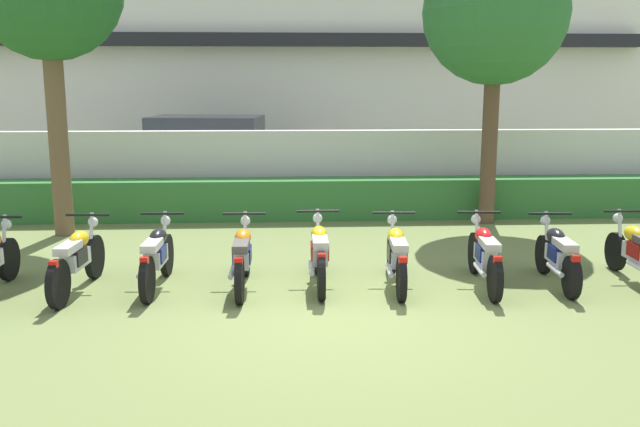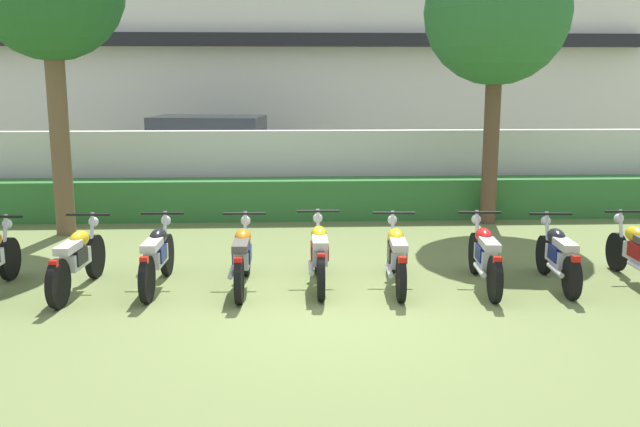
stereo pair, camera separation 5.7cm
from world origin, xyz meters
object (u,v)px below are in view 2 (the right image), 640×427
Objects in this scene: motorcycle_in_row_2 at (77,259)px; motorcycle_in_row_4 at (242,256)px; motorcycle_in_row_9 at (638,252)px; tree_far_side at (497,13)px; motorcycle_in_row_7 at (485,255)px; parked_car at (215,154)px; motorcycle_in_row_6 at (396,255)px; motorcycle_in_row_8 at (558,255)px; motorcycle_in_row_3 at (157,256)px; motorcycle_in_row_5 at (319,253)px.

motorcycle_in_row_2 is 2.18m from motorcycle_in_row_4.
motorcycle_in_row_2 is 7.63m from motorcycle_in_row_9.
tree_far_side reaches higher than motorcycle_in_row_7.
parked_car is 9.04m from motorcycle_in_row_6.
motorcycle_in_row_7 is at bearing -86.45° from motorcycle_in_row_2.
motorcycle_in_row_7 is at bearing 93.60° from motorcycle_in_row_9.
motorcycle_in_row_2 is 1.11× the size of motorcycle_in_row_8.
tree_far_side is 2.93× the size of motorcycle_in_row_9.
motorcycle_in_row_4 is (1.16, -0.08, -0.00)m from motorcycle_in_row_3.
motorcycle_in_row_3 is 5.45m from motorcycle_in_row_8.
motorcycle_in_row_4 is at bearing 93.02° from motorcycle_in_row_8.
motorcycle_in_row_3 is (1.03, 0.13, -0.01)m from motorcycle_in_row_2.
motorcycle_in_row_5 is 1.02× the size of motorcycle_in_row_9.
motorcycle_in_row_5 reaches higher than motorcycle_in_row_4.
parked_car reaches higher than motorcycle_in_row_6.
motorcycle_in_row_2 is 1.03m from motorcycle_in_row_3.
motorcycle_in_row_2 is (-6.74, -4.19, -3.55)m from tree_far_side.
motorcycle_in_row_4 is 3.28m from motorcycle_in_row_7.
motorcycle_in_row_6 reaches higher than motorcycle_in_row_9.
motorcycle_in_row_5 is 0.99× the size of motorcycle_in_row_6.
motorcycle_in_row_3 is at bearing 92.50° from motorcycle_in_row_7.
motorcycle_in_row_3 is 1.06× the size of motorcycle_in_row_8.
motorcycle_in_row_6 is 1.20m from motorcycle_in_row_7.
motorcycle_in_row_5 is at bearing -130.83° from tree_far_side.
motorcycle_in_row_6 is at bearing 92.11° from motorcycle_in_row_8.
tree_far_side is 8.70m from motorcycle_in_row_2.
motorcycle_in_row_7 is at bearing 94.39° from motorcycle_in_row_8.
motorcycle_in_row_4 is at bearing -137.74° from tree_far_side.
motorcycle_in_row_6 is 1.03× the size of motorcycle_in_row_9.
tree_far_side is at bearing -52.74° from motorcycle_in_row_3.
parked_car reaches higher than motorcycle_in_row_5.
motorcycle_in_row_3 reaches higher than motorcycle_in_row_8.
motorcycle_in_row_9 is (7.63, 0.03, -0.02)m from motorcycle_in_row_2.
motorcycle_in_row_2 is (-0.98, -8.45, -0.48)m from parked_car.
motorcycle_in_row_3 is at bearing 92.44° from motorcycle_in_row_8.
motorcycle_in_row_6 is at bearing -61.33° from parked_car.
motorcycle_in_row_9 reaches higher than motorcycle_in_row_8.
motorcycle_in_row_2 is at bearing 92.82° from motorcycle_in_row_5.
motorcycle_in_row_7 is at bearing -106.82° from tree_far_side.
motorcycle_in_row_5 reaches higher than motorcycle_in_row_9.
motorcycle_in_row_6 is (4.27, 0.04, -0.01)m from motorcycle_in_row_2.
motorcycle_in_row_2 is 1.04× the size of motorcycle_in_row_4.
tree_far_side is at bearing -29.15° from parked_car.
motorcycle_in_row_2 reaches higher than motorcycle_in_row_7.
parked_car is 8.64m from motorcycle_in_row_5.
parked_car reaches higher than motorcycle_in_row_9.
motorcycle_in_row_8 is (1.01, 0.00, -0.01)m from motorcycle_in_row_7.
motorcycle_in_row_6 is at bearing 91.52° from motorcycle_in_row_9.
motorcycle_in_row_3 is at bearing 90.51° from motorcycle_in_row_5.
motorcycle_in_row_5 is at bearing 90.61° from motorcycle_in_row_9.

